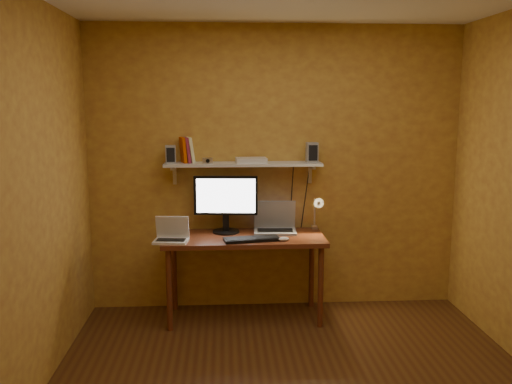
{
  "coord_description": "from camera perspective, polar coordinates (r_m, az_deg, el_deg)",
  "views": [
    {
      "loc": [
        -0.48,
        -3.33,
        1.91
      ],
      "look_at": [
        -0.2,
        1.18,
        1.16
      ],
      "focal_mm": 38.0,
      "sensor_mm": 36.0,
      "label": 1
    }
  ],
  "objects": [
    {
      "name": "keyboard",
      "position": [
        4.6,
        -0.46,
        -4.99
      ],
      "size": [
        0.49,
        0.24,
        0.03
      ],
      "primitive_type": "cube",
      "rotation": [
        0.0,
        0.0,
        0.17
      ],
      "color": "black",
      "rests_on": "desk"
    },
    {
      "name": "room",
      "position": [
        3.42,
        4.62,
        -0.88
      ],
      "size": [
        3.44,
        3.24,
        2.64
      ],
      "color": "#533215",
      "rests_on": "ground"
    },
    {
      "name": "laptop",
      "position": [
        4.91,
        2.01,
        -3.34
      ],
      "size": [
        0.39,
        0.29,
        0.28
      ],
      "rotation": [
        0.0,
        0.0,
        -0.06
      ],
      "color": "gray",
      "rests_on": "desk"
    },
    {
      "name": "speaker_left",
      "position": [
        4.83,
        -8.98,
        3.93
      ],
      "size": [
        0.1,
        0.1,
        0.16
      ],
      "primitive_type": "cube",
      "rotation": [
        0.0,
        0.0,
        0.11
      ],
      "color": "gray",
      "rests_on": "wall_shelf"
    },
    {
      "name": "books",
      "position": [
        4.86,
        -7.31,
        4.4
      ],
      "size": [
        0.15,
        0.16,
        0.23
      ],
      "color": "#CB4700",
      "rests_on": "wall_shelf"
    },
    {
      "name": "shelf_camera",
      "position": [
        4.76,
        -5.11,
        3.3
      ],
      "size": [
        0.09,
        0.04,
        0.05
      ],
      "color": "silver",
      "rests_on": "wall_shelf"
    },
    {
      "name": "desk_lamp",
      "position": [
        4.9,
        6.43,
        -1.79
      ],
      "size": [
        0.09,
        0.23,
        0.38
      ],
      "color": "silver",
      "rests_on": "desk"
    },
    {
      "name": "speaker_right",
      "position": [
        4.89,
        5.91,
        4.17
      ],
      "size": [
        0.1,
        0.1,
        0.18
      ],
      "primitive_type": "cube",
      "rotation": [
        0.0,
        0.0,
        0.04
      ],
      "color": "gray",
      "rests_on": "wall_shelf"
    },
    {
      "name": "wall_shelf",
      "position": [
        4.84,
        -1.36,
        2.91
      ],
      "size": [
        1.4,
        0.25,
        0.21
      ],
      "color": "silver",
      "rests_on": "room"
    },
    {
      "name": "router",
      "position": [
        4.83,
        -0.52,
        3.37
      ],
      "size": [
        0.28,
        0.2,
        0.05
      ],
      "primitive_type": "cube",
      "rotation": [
        0.0,
        0.0,
        0.06
      ],
      "color": "silver",
      "rests_on": "wall_shelf"
    },
    {
      "name": "desk",
      "position": [
        4.78,
        -1.24,
        -5.66
      ],
      "size": [
        1.4,
        0.6,
        0.75
      ],
      "color": "maroon",
      "rests_on": "ground"
    },
    {
      "name": "netbook",
      "position": [
        4.62,
        -8.88,
        -4.45
      ],
      "size": [
        0.3,
        0.23,
        0.21
      ],
      "rotation": [
        0.0,
        0.0,
        -0.11
      ],
      "color": "silver",
      "rests_on": "desk"
    },
    {
      "name": "monitor",
      "position": [
        4.83,
        -3.21,
        -0.96
      ],
      "size": [
        0.57,
        0.26,
        0.51
      ],
      "rotation": [
        0.0,
        0.0,
        -0.08
      ],
      "color": "black",
      "rests_on": "desk"
    },
    {
      "name": "mouse",
      "position": [
        4.59,
        2.95,
        -4.96
      ],
      "size": [
        0.11,
        0.08,
        0.03
      ],
      "primitive_type": "ellipsoid",
      "rotation": [
        0.0,
        0.0,
        0.23
      ],
      "color": "silver",
      "rests_on": "desk"
    }
  ]
}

